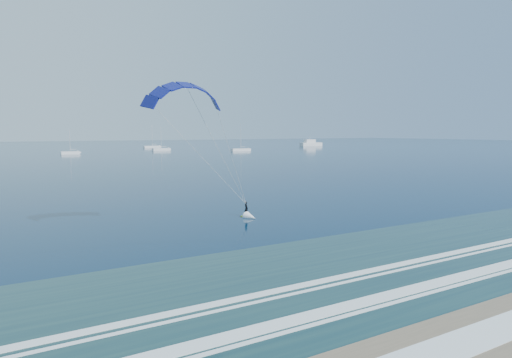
{
  "coord_description": "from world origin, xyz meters",
  "views": [
    {
      "loc": [
        -17.76,
        -12.48,
        9.54
      ],
      "look_at": [
        5.12,
        25.74,
        4.84
      ],
      "focal_mm": 32.0,
      "sensor_mm": 36.0,
      "label": 1
    }
  ],
  "objects": [
    {
      "name": "ground",
      "position": [
        0.0,
        0.0,
        0.0
      ],
      "size": [
        900.0,
        900.0,
        0.0
      ],
      "primitive_type": "plane",
      "color": "#072740",
      "rests_on": "ground"
    },
    {
      "name": "kitesurfer_rig",
      "position": [
        2.36,
        28.46,
        7.71
      ],
      "size": [
        15.35,
        7.67,
        15.04
      ],
      "color": "#BDE01A",
      "rests_on": "ground"
    },
    {
      "name": "motor_yacht",
      "position": [
        160.92,
        218.36,
        1.65
      ],
      "size": [
        15.12,
        4.03,
        6.23
      ],
      "color": "silver",
      "rests_on": "ground"
    },
    {
      "name": "sailboat_3",
      "position": [
        12.9,
        187.29,
        0.67
      ],
      "size": [
        7.19,
        2.4,
        10.19
      ],
      "color": "silver",
      "rests_on": "ground"
    },
    {
      "name": "sailboat_4",
      "position": [
        64.45,
        238.96,
        0.69
      ],
      "size": [
        9.7,
        2.4,
        13.05
      ],
      "color": "silver",
      "rests_on": "ground"
    },
    {
      "name": "sailboat_5",
      "position": [
        56.56,
        201.26,
        0.68
      ],
      "size": [
        8.64,
        2.4,
        11.81
      ],
      "color": "silver",
      "rests_on": "ground"
    },
    {
      "name": "sailboat_6",
      "position": [
        87.71,
        177.76,
        0.69
      ],
      "size": [
        9.82,
        2.4,
        13.15
      ],
      "color": "silver",
      "rests_on": "ground"
    }
  ]
}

